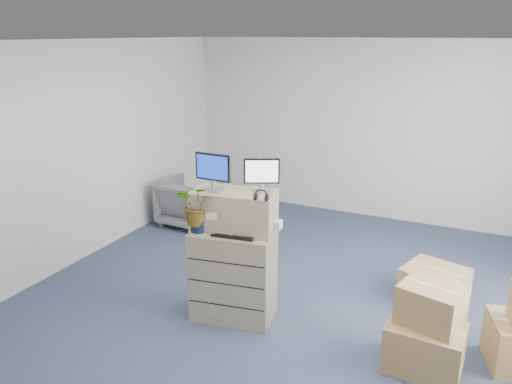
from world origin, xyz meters
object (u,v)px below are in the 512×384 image
potted_plant (198,210)px  keyboard (234,235)px  monitor_right (262,174)px  monitor_left (213,170)px  office_chair (188,200)px  filing_cabinet_lower (233,274)px  water_bottle (245,219)px

potted_plant → keyboard: bearing=11.2°
monitor_right → keyboard: (-0.20, -0.22, -0.59)m
potted_plant → monitor_left: bearing=58.1°
keyboard → potted_plant: 0.43m
office_chair → filing_cabinet_lower: bearing=134.7°
monitor_right → keyboard: size_ratio=0.79×
monitor_right → keyboard: monitor_right is taller
monitor_right → filing_cabinet_lower: bearing=178.9°
filing_cabinet_lower → office_chair: size_ratio=1.22×
filing_cabinet_lower → potted_plant: potted_plant is taller
monitor_left → office_chair: size_ratio=0.48×
filing_cabinet_lower → keyboard: size_ratio=2.21×
monitor_left → water_bottle: (0.30, 0.12, -0.51)m
water_bottle → potted_plant: 0.49m
monitor_left → water_bottle: monitor_left is taller
water_bottle → office_chair: bearing=135.2°
filing_cabinet_lower → office_chair: filing_cabinet_lower is taller
filing_cabinet_lower → potted_plant: size_ratio=2.09×
monitor_left → keyboard: size_ratio=0.87×
keyboard → potted_plant: size_ratio=0.95×
keyboard → water_bottle: water_bottle is taller
monitor_left → office_chair: bearing=129.9°
monitor_left → filing_cabinet_lower: bearing=6.5°
potted_plant → filing_cabinet_lower: bearing=29.6°
monitor_left → office_chair: monitor_left is taller
filing_cabinet_lower → potted_plant: (-0.29, -0.17, 0.72)m
monitor_left → monitor_right: 0.49m
keyboard → office_chair: size_ratio=0.55×
filing_cabinet_lower → office_chair: 2.79m
monitor_left → office_chair: 2.93m
potted_plant → office_chair: size_ratio=0.59×
potted_plant → office_chair: 2.86m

